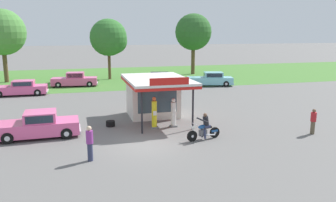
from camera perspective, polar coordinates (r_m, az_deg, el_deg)
ground_plane at (r=18.92m, az=-3.79°, el=-7.39°), size 300.00×300.00×0.00m
grass_verge_strip at (r=48.07m, az=-11.02°, el=4.03°), size 120.00×24.00×0.01m
service_station_kiosk at (r=24.61m, az=-2.44°, el=1.31°), size 4.20×6.49×3.46m
gas_pump_nearside at (r=21.81m, az=-2.34°, el=-2.20°), size 0.44×0.44×2.07m
gas_pump_offside at (r=22.15m, az=0.94°, el=-2.19°), size 0.44×0.44×1.90m
motorcycle_with_rider at (r=19.67m, az=6.18°, el=-4.68°), size 2.17×0.74×1.58m
featured_classic_sedan at (r=21.47m, az=-21.07°, el=-3.92°), size 4.92×2.11×1.55m
parked_car_back_row_centre_right at (r=39.65m, az=7.19°, el=3.63°), size 5.71×3.05×1.59m
parked_car_back_row_centre at (r=36.43m, az=-23.77°, el=1.96°), size 5.35×2.02×1.47m
parked_car_back_row_left at (r=39.47m, az=-1.63°, el=3.68°), size 5.34×2.85×1.55m
parked_car_second_row_spare at (r=40.38m, az=-15.56°, el=3.45°), size 5.40×2.24×1.62m
bystander_admiring_sedan at (r=34.27m, az=2.10°, el=2.62°), size 0.34×0.34×1.55m
bystander_strolling_foreground at (r=16.74m, az=-13.14°, el=-6.86°), size 0.34×0.34×1.76m
bystander_standing_back_lot at (r=22.39m, az=23.42°, el=-3.12°), size 0.34×0.34×1.58m
tree_oak_far_right at (r=50.38m, az=4.33°, el=11.56°), size 5.34×5.34×8.86m
tree_oak_distant_spare at (r=46.43m, az=-26.32°, el=10.40°), size 5.63×5.63×8.97m
tree_oak_far_left at (r=45.45m, az=-9.81°, el=10.42°), size 4.97×4.88×7.90m
spare_tire_stack at (r=22.72m, az=-9.74°, el=-3.80°), size 0.60×0.60×0.36m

